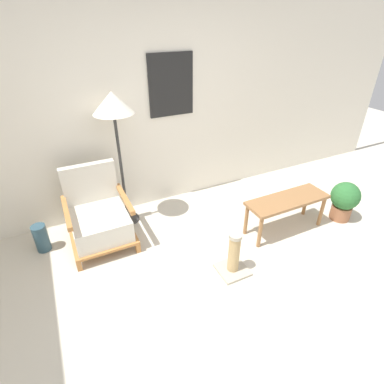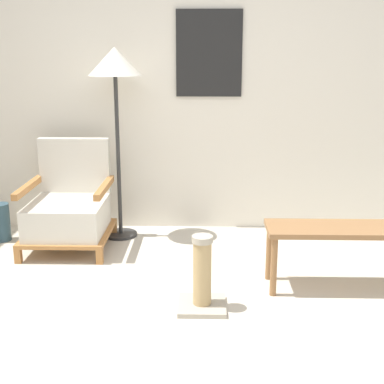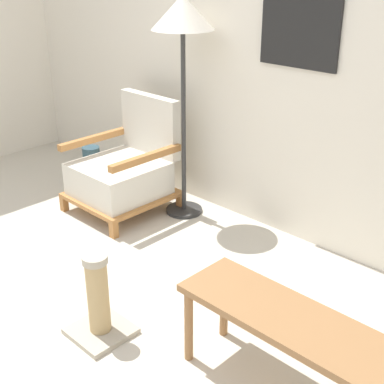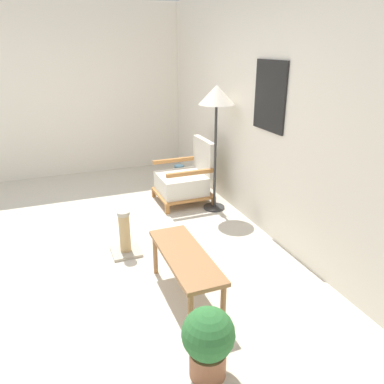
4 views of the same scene
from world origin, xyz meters
TOP-DOWN VIEW (x-y plane):
  - ground_plane at (0.00, 0.00)m, footprint 14.00×14.00m
  - wall_back at (0.00, 2.23)m, footprint 8.00×0.09m
  - armchair at (-0.94, 1.66)m, footprint 0.68×0.71m
  - floor_lamp at (-0.56, 1.94)m, footprint 0.44×0.44m
  - coffee_table at (1.09, 0.91)m, footprint 1.01×0.34m
  - vase at (-1.56, 1.80)m, footprint 0.15×0.15m
  - scratching_post at (0.16, 0.59)m, footprint 0.30×0.30m

SIDE VIEW (x-z plane):
  - ground_plane at x=0.00m, z-range 0.00..0.00m
  - vase at x=-1.56m, z-range 0.00..0.32m
  - scratching_post at x=0.16m, z-range -0.06..0.42m
  - armchair at x=-0.94m, z-range -0.11..0.75m
  - coffee_table at x=1.09m, z-range 0.16..0.60m
  - wall_back at x=0.00m, z-range 0.00..2.70m
  - floor_lamp at x=-0.56m, z-range 0.60..2.20m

